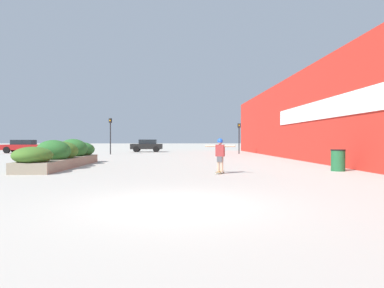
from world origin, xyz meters
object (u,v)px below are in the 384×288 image
at_px(skateboard, 220,172).
at_px(traffic_light_right, 239,133).
at_px(car_center_left, 147,145).
at_px(car_leftmost, 23,146).
at_px(trash_bin, 338,160).
at_px(skateboarder, 220,151).
at_px(traffic_light_left, 110,130).

xyz_separation_m(skateboard, traffic_light_right, (4.48, 20.97, 2.13)).
height_order(car_center_left, traffic_light_right, traffic_light_right).
height_order(skateboard, car_leftmost, car_leftmost).
distance_m(trash_bin, car_leftmost, 33.89).
bearing_deg(trash_bin, car_center_left, 113.16).
relative_size(trash_bin, traffic_light_right, 0.31).
height_order(skateboarder, traffic_light_left, traffic_light_left).
relative_size(car_leftmost, car_center_left, 1.08).
height_order(car_leftmost, traffic_light_left, traffic_light_left).
distance_m(skateboard, skateboarder, 0.87).
xyz_separation_m(skateboarder, car_leftmost, (-19.17, 24.17, -0.15)).
bearing_deg(trash_bin, car_leftmost, 136.92).
bearing_deg(traffic_light_left, skateboarder, -66.74).
height_order(skateboarder, traffic_light_right, traffic_light_right).
height_order(skateboard, trash_bin, trash_bin).
height_order(car_leftmost, car_center_left, car_center_left).
bearing_deg(skateboarder, traffic_light_left, 137.24).
relative_size(skateboarder, car_center_left, 0.37).
bearing_deg(skateboard, car_leftmost, 152.40).
bearing_deg(car_center_left, traffic_light_right, -122.23).
bearing_deg(skateboard, trash_bin, 34.43).
xyz_separation_m(traffic_light_left, traffic_light_right, (13.17, 0.76, -0.27)).
height_order(car_center_left, traffic_light_left, traffic_light_left).
bearing_deg(car_leftmost, car_center_left, -76.61).
xyz_separation_m(skateboarder, car_center_left, (-5.69, 27.38, -0.14)).
relative_size(skateboard, car_center_left, 0.20).
relative_size(traffic_light_left, traffic_light_right, 1.14).
distance_m(car_leftmost, car_center_left, 13.85).
distance_m(car_leftmost, traffic_light_left, 11.33).
distance_m(skateboard, car_leftmost, 30.86).
bearing_deg(traffic_light_left, skateboard, -66.74).
height_order(skateboard, car_center_left, car_center_left).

